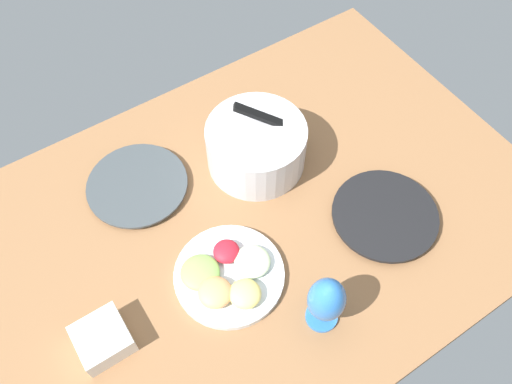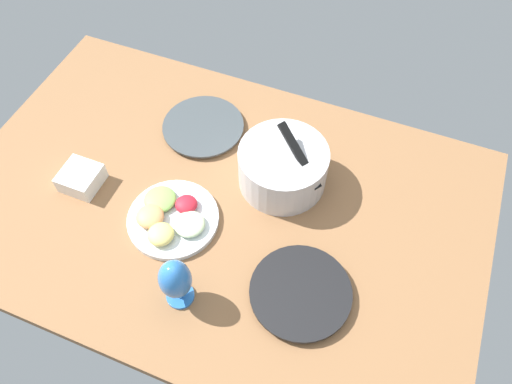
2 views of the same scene
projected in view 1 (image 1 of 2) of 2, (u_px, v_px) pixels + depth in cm
name	position (u px, v px, depth cm)	size (l,w,h in cm)	color
ground_plane	(239.00, 230.00, 137.51)	(160.00, 104.00, 4.00)	#8C603D
dinner_plate_left	(138.00, 186.00, 141.51)	(27.18, 27.18, 1.92)	silver
dinner_plate_right	(384.00, 216.00, 135.96)	(27.52, 27.52, 2.57)	#4C4C51
mixing_bowl	(256.00, 145.00, 141.07)	(26.97, 26.96, 20.09)	silver
fruit_platter	(228.00, 275.00, 126.26)	(26.94, 26.94, 5.30)	silver
hurricane_glass_blue	(326.00, 301.00, 113.96)	(8.46, 8.46, 18.00)	#3073C5
square_bowl_white	(102.00, 338.00, 116.66)	(11.26, 11.26, 5.83)	white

